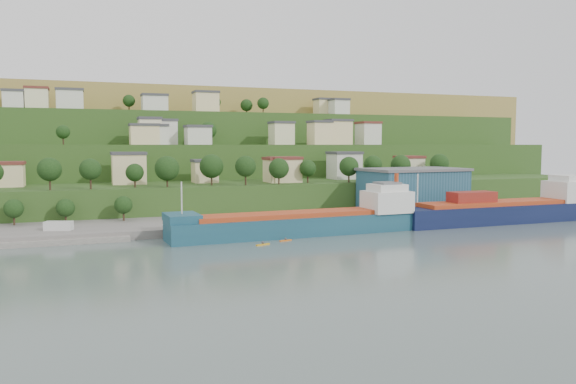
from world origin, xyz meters
name	(u,v)px	position (x,y,z in m)	size (l,w,h in m)	color
ground	(294,242)	(0.00, 0.00, 0.00)	(500.00, 500.00, 0.00)	#495855
quay	(325,222)	(20.00, 28.00, 0.00)	(220.00, 26.00, 4.00)	slate
pebble_beach	(38,241)	(-55.00, 22.00, 0.00)	(40.00, 18.00, 2.40)	slate
hillside	(176,188)	(0.00, 168.70, 0.09)	(360.00, 210.84, 96.00)	#284719
cargo_ship_near	(306,224)	(6.49, 8.88, 2.63)	(64.35, 12.76, 16.44)	#153F51
cargo_ship_far	(510,212)	(70.01, 9.77, 2.84)	(66.14, 11.43, 17.95)	#0B1433
warehouse	(413,189)	(51.05, 31.00, 8.43)	(32.17, 20.98, 12.80)	#1D4759
caravan	(59,227)	(-50.47, 23.07, 2.65)	(6.23, 2.60, 2.91)	silver
dinghy	(101,232)	(-41.14, 19.68, 1.57)	(3.69, 1.39, 0.74)	silver
kayak_orange	(286,240)	(-1.48, 1.81, 0.23)	(3.12, 1.17, 0.77)	orange
kayak_yellow	(263,244)	(-8.02, -1.50, 0.26)	(3.50, 1.83, 0.88)	gold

